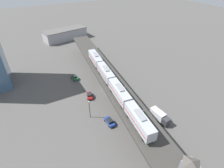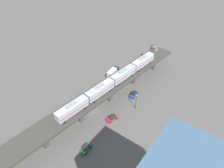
{
  "view_description": "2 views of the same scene",
  "coord_description": "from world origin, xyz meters",
  "px_view_note": "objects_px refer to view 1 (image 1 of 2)",
  "views": [
    {
      "loc": [
        -25.8,
        -51.1,
        42.52
      ],
      "look_at": [
        -2.44,
        -8.24,
        9.03
      ],
      "focal_mm": 28.0,
      "sensor_mm": 36.0,
      "label": 1
    },
    {
      "loc": [
        -39.55,
        42.56,
        61.16
      ],
      "look_at": [
        -2.44,
        -8.24,
        9.03
      ],
      "focal_mm": 35.0,
      "sensor_mm": 36.0,
      "label": 2
    }
  ],
  "objects_px": {
    "subway_train": "(112,81)",
    "signal_hut": "(190,166)",
    "warehouse_building": "(65,34)",
    "street_car_blue": "(109,121)",
    "street_car_green": "(75,77)",
    "delivery_truck": "(160,116)",
    "street_lamp": "(90,108)",
    "street_car_red": "(89,95)"
  },
  "relations": [
    {
      "from": "street_car_red",
      "to": "delivery_truck",
      "type": "bearing_deg",
      "value": -54.73
    },
    {
      "from": "subway_train",
      "to": "street_car_red",
      "type": "distance_m",
      "value": 13.26
    },
    {
      "from": "signal_hut",
      "to": "street_car_blue",
      "type": "height_order",
      "value": "signal_hut"
    },
    {
      "from": "subway_train",
      "to": "street_lamp",
      "type": "distance_m",
      "value": 11.49
    },
    {
      "from": "street_car_green",
      "to": "warehouse_building",
      "type": "xyz_separation_m",
      "value": [
        11.25,
        51.99,
        2.47
      ]
    },
    {
      "from": "subway_train",
      "to": "warehouse_building",
      "type": "height_order",
      "value": "subway_train"
    },
    {
      "from": "subway_train",
      "to": "warehouse_building",
      "type": "relative_size",
      "value": 1.66
    },
    {
      "from": "signal_hut",
      "to": "street_lamp",
      "type": "relative_size",
      "value": 0.52
    },
    {
      "from": "signal_hut",
      "to": "street_car_blue",
      "type": "xyz_separation_m",
      "value": [
        -4.96,
        25.4,
        -8.39
      ]
    },
    {
      "from": "street_car_green",
      "to": "delivery_truck",
      "type": "height_order",
      "value": "delivery_truck"
    },
    {
      "from": "warehouse_building",
      "to": "signal_hut",
      "type": "bearing_deg",
      "value": -92.67
    },
    {
      "from": "street_lamp",
      "to": "warehouse_building",
      "type": "relative_size",
      "value": 0.23
    },
    {
      "from": "signal_hut",
      "to": "delivery_truck",
      "type": "height_order",
      "value": "signal_hut"
    },
    {
      "from": "street_car_red",
      "to": "street_car_blue",
      "type": "bearing_deg",
      "value": -88.56
    },
    {
      "from": "street_car_blue",
      "to": "street_car_green",
      "type": "xyz_separation_m",
      "value": [
        -1.25,
        30.83,
        0.0
      ]
    },
    {
      "from": "delivery_truck",
      "to": "street_car_blue",
      "type": "bearing_deg",
      "value": 157.19
    },
    {
      "from": "street_car_blue",
      "to": "warehouse_building",
      "type": "height_order",
      "value": "warehouse_building"
    },
    {
      "from": "subway_train",
      "to": "warehouse_building",
      "type": "distance_m",
      "value": 75.37
    },
    {
      "from": "subway_train",
      "to": "street_car_red",
      "type": "height_order",
      "value": "subway_train"
    },
    {
      "from": "street_car_green",
      "to": "warehouse_building",
      "type": "distance_m",
      "value": 53.25
    },
    {
      "from": "subway_train",
      "to": "signal_hut",
      "type": "relative_size",
      "value": 13.84
    },
    {
      "from": "street_car_red",
      "to": "warehouse_building",
      "type": "relative_size",
      "value": 0.16
    },
    {
      "from": "street_car_green",
      "to": "signal_hut",
      "type": "bearing_deg",
      "value": -83.7
    },
    {
      "from": "street_car_green",
      "to": "street_car_red",
      "type": "bearing_deg",
      "value": -86.79
    },
    {
      "from": "street_car_red",
      "to": "street_lamp",
      "type": "bearing_deg",
      "value": -111.1
    },
    {
      "from": "street_car_red",
      "to": "street_lamp",
      "type": "height_order",
      "value": "street_lamp"
    },
    {
      "from": "street_car_green",
      "to": "delivery_truck",
      "type": "relative_size",
      "value": 0.62
    },
    {
      "from": "subway_train",
      "to": "street_car_blue",
      "type": "distance_m",
      "value": 13.19
    },
    {
      "from": "signal_hut",
      "to": "delivery_truck",
      "type": "distance_m",
      "value": 22.88
    },
    {
      "from": "signal_hut",
      "to": "street_car_green",
      "type": "distance_m",
      "value": 57.19
    },
    {
      "from": "signal_hut",
      "to": "warehouse_building",
      "type": "xyz_separation_m",
      "value": [
        5.04,
        108.23,
        -5.92
      ]
    },
    {
      "from": "signal_hut",
      "to": "street_car_green",
      "type": "relative_size",
      "value": 0.79
    },
    {
      "from": "warehouse_building",
      "to": "subway_train",
      "type": "bearing_deg",
      "value": -93.59
    },
    {
      "from": "street_lamp",
      "to": "subway_train",
      "type": "bearing_deg",
      "value": 13.39
    },
    {
      "from": "street_lamp",
      "to": "warehouse_building",
      "type": "distance_m",
      "value": 78.51
    },
    {
      "from": "signal_hut",
      "to": "street_car_blue",
      "type": "relative_size",
      "value": 0.8
    },
    {
      "from": "delivery_truck",
      "to": "warehouse_building",
      "type": "height_order",
      "value": "warehouse_building"
    },
    {
      "from": "street_car_blue",
      "to": "warehouse_building",
      "type": "relative_size",
      "value": 0.15
    },
    {
      "from": "street_lamp",
      "to": "street_car_red",
      "type": "bearing_deg",
      "value": 68.9
    },
    {
      "from": "subway_train",
      "to": "street_car_blue",
      "type": "relative_size",
      "value": 11.12
    },
    {
      "from": "street_car_red",
      "to": "warehouse_building",
      "type": "distance_m",
      "value": 68.03
    },
    {
      "from": "subway_train",
      "to": "delivery_truck",
      "type": "height_order",
      "value": "subway_train"
    }
  ]
}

